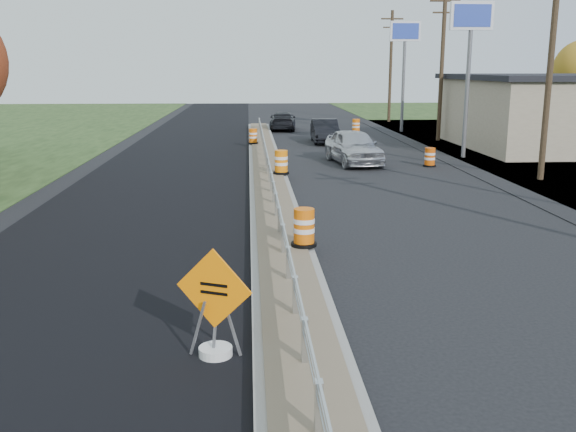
{
  "coord_description": "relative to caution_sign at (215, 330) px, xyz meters",
  "views": [
    {
      "loc": [
        -0.81,
        -17.09,
        4.64
      ],
      "look_at": [
        0.12,
        -1.84,
        1.1
      ],
      "focal_mm": 40.0,
      "sensor_mm": 36.0,
      "label": 1
    }
  ],
  "objects": [
    {
      "name": "caution_sign",
      "position": [
        0.0,
        0.0,
        0.0
      ],
      "size": [
        1.24,
        0.56,
        1.84
      ],
      "rotation": [
        0.0,
        0.0,
        -0.41
      ],
      "color": "white",
      "rests_on": "ground"
    },
    {
      "name": "barrel_median_near",
      "position": [
        1.96,
        5.8,
        0.22
      ],
      "size": [
        0.66,
        0.66,
        0.96
      ],
      "color": "black",
      "rests_on": "median"
    },
    {
      "name": "median",
      "position": [
        1.41,
        15.26,
        -0.36
      ],
      "size": [
        1.6,
        55.0,
        0.23
      ],
      "color": "gray",
      "rests_on": "ground"
    },
    {
      "name": "pylon_sign_mid",
      "position": [
        11.91,
        23.26,
        6.01
      ],
      "size": [
        2.2,
        0.3,
        7.9
      ],
      "color": "slate",
      "rests_on": "ground"
    },
    {
      "name": "barrel_shoulder_far",
      "position": [
        8.47,
        37.03,
        0.0
      ],
      "size": [
        0.67,
        0.67,
        0.98
      ],
      "color": "black",
      "rests_on": "ground"
    },
    {
      "name": "utility_pole_smid",
      "position": [
        12.91,
        16.26,
        4.47
      ],
      "size": [
        1.9,
        0.26,
        9.4
      ],
      "color": "#473523",
      "rests_on": "ground"
    },
    {
      "name": "barrel_median_far",
      "position": [
        0.86,
        28.42,
        0.19
      ],
      "size": [
        0.6,
        0.6,
        0.88
      ],
      "color": "black",
      "rests_on": "median"
    },
    {
      "name": "ground",
      "position": [
        1.41,
        7.26,
        -0.47
      ],
      "size": [
        140.0,
        140.0,
        0.0
      ],
      "primitive_type": "plane",
      "color": "black",
      "rests_on": "ground"
    },
    {
      "name": "car_dark_mid",
      "position": [
        5.42,
        30.67,
        0.26
      ],
      "size": [
        1.65,
        4.49,
        1.47
      ],
      "primitive_type": "imported",
      "rotation": [
        0.0,
        0.0,
        -0.02
      ],
      "color": "black",
      "rests_on": "ground"
    },
    {
      "name": "car_silver",
      "position": [
        5.76,
        21.48,
        0.38
      ],
      "size": [
        2.66,
        5.2,
        1.69
      ],
      "primitive_type": "imported",
      "rotation": [
        0.0,
        0.0,
        0.14
      ],
      "color": "silver",
      "rests_on": "ground"
    },
    {
      "name": "guardrail",
      "position": [
        1.41,
        16.26,
        0.26
      ],
      "size": [
        0.1,
        46.15,
        0.72
      ],
      "color": "silver",
      "rests_on": "median"
    },
    {
      "name": "car_dark_far",
      "position": [
        3.21,
        39.28,
        0.22
      ],
      "size": [
        2.24,
        4.86,
        1.38
      ],
      "primitive_type": "imported",
      "rotation": [
        0.0,
        0.0,
        3.07
      ],
      "color": "black",
      "rests_on": "ground"
    },
    {
      "name": "utility_pole_nmid",
      "position": [
        12.91,
        31.26,
        4.47
      ],
      "size": [
        1.9,
        0.26,
        9.4
      ],
      "color": "#473523",
      "rests_on": "ground"
    },
    {
      "name": "milled_overlay",
      "position": [
        -2.99,
        17.26,
        -0.46
      ],
      "size": [
        7.2,
        120.0,
        0.01
      ],
      "primitive_type": "cube",
      "color": "black",
      "rests_on": "ground"
    },
    {
      "name": "barrel_shoulder_near",
      "position": [
        9.28,
        20.33,
        -0.04
      ],
      "size": [
        0.62,
        0.62,
        0.9
      ],
      "color": "black",
      "rests_on": "ground"
    },
    {
      "name": "pylon_sign_north",
      "position": [
        11.91,
        37.26,
        6.01
      ],
      "size": [
        2.2,
        0.3,
        7.9
      ],
      "color": "slate",
      "rests_on": "ground"
    },
    {
      "name": "utility_pole_north",
      "position": [
        12.91,
        46.26,
        4.47
      ],
      "size": [
        1.9,
        0.26,
        9.4
      ],
      "color": "#473523",
      "rests_on": "ground"
    },
    {
      "name": "barrel_median_mid",
      "position": [
        1.96,
        17.17,
        0.24
      ],
      "size": [
        0.68,
        0.68,
        1.0
      ],
      "color": "black",
      "rests_on": "median"
    }
  ]
}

